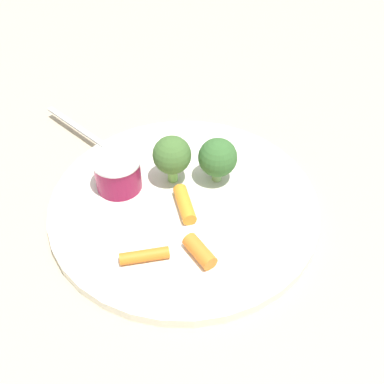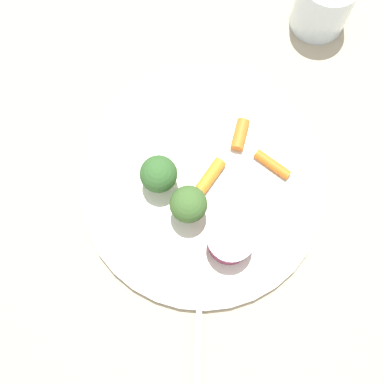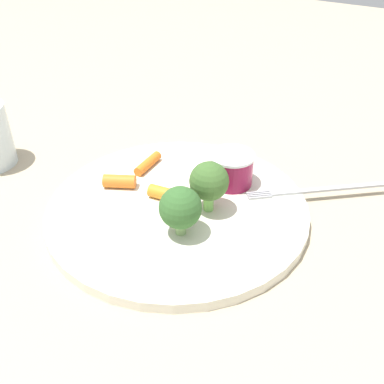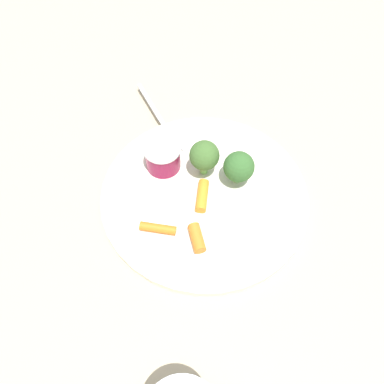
# 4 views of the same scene
# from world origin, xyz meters

# --- Properties ---
(ground_plane) EXTENTS (2.40, 2.40, 0.00)m
(ground_plane) POSITION_xyz_m (0.00, 0.00, 0.00)
(ground_plane) COLOR tan
(plate) EXTENTS (0.29, 0.29, 0.01)m
(plate) POSITION_xyz_m (0.00, 0.00, 0.01)
(plate) COLOR silver
(plate) RESTS_ON ground_plane
(sauce_cup) EXTENTS (0.05, 0.05, 0.04)m
(sauce_cup) POSITION_xyz_m (-0.07, 0.03, 0.03)
(sauce_cup) COLOR maroon
(sauce_cup) RESTS_ON plate
(broccoli_floret_0) EXTENTS (0.04, 0.04, 0.06)m
(broccoli_floret_0) POSITION_xyz_m (-0.01, 0.03, 0.05)
(broccoli_floret_0) COLOR #7DC259
(broccoli_floret_0) RESTS_ON plate
(broccoli_floret_1) EXTENTS (0.04, 0.04, 0.05)m
(broccoli_floret_1) POSITION_xyz_m (0.04, 0.03, 0.04)
(broccoli_floret_1) COLOR #83AB64
(broccoli_floret_1) RESTS_ON plate
(carrot_stick_0) EXTENTS (0.02, 0.05, 0.01)m
(carrot_stick_0) POSITION_xyz_m (-0.00, -0.01, 0.02)
(carrot_stick_0) COLOR orange
(carrot_stick_0) RESTS_ON plate
(carrot_stick_1) EXTENTS (0.03, 0.04, 0.02)m
(carrot_stick_1) POSITION_xyz_m (0.01, -0.08, 0.02)
(carrot_stick_1) COLOR orange
(carrot_stick_1) RESTS_ON plate
(carrot_stick_2) EXTENTS (0.05, 0.02, 0.01)m
(carrot_stick_2) POSITION_xyz_m (-0.04, -0.08, 0.02)
(carrot_stick_2) COLOR orange
(carrot_stick_2) RESTS_ON plate
(fork) EXTENTS (0.12, 0.13, 0.00)m
(fork) POSITION_xyz_m (-0.11, 0.12, 0.01)
(fork) COLOR #ADAFB3
(fork) RESTS_ON plate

